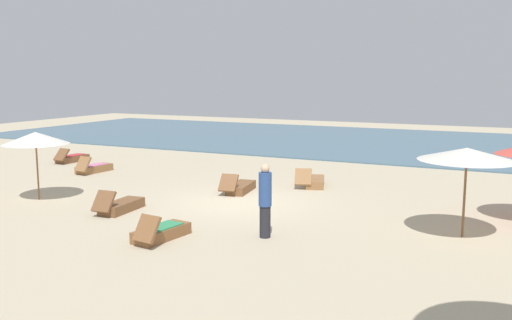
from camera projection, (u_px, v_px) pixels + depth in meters
ground_plane at (239, 203)px, 16.89m from camera, size 60.00×60.00×0.00m
ocean_water at (372, 142)px, 32.04m from camera, size 48.00×16.00×0.06m
umbrella_0 at (36, 138)px, 17.02m from camera, size 2.02×2.02×2.14m
umbrella_2 at (467, 154)px, 13.03m from camera, size 2.29×2.29×2.18m
lounger_0 at (93, 168)px, 22.09m from camera, size 0.74×1.71×0.72m
lounger_1 at (314, 181)px, 19.36m from camera, size 1.07×1.79×0.69m
lounger_2 at (71, 158)px, 24.73m from camera, size 0.71×1.74×0.68m
lounger_3 at (240, 187)px, 18.38m from camera, size 0.83×1.76×0.68m
lounger_4 at (120, 206)px, 15.75m from camera, size 0.70×1.71×0.71m
lounger_5 at (160, 232)px, 13.08m from camera, size 0.81×1.72×0.73m
person_1 at (265, 200)px, 13.14m from camera, size 0.32×0.32×1.80m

